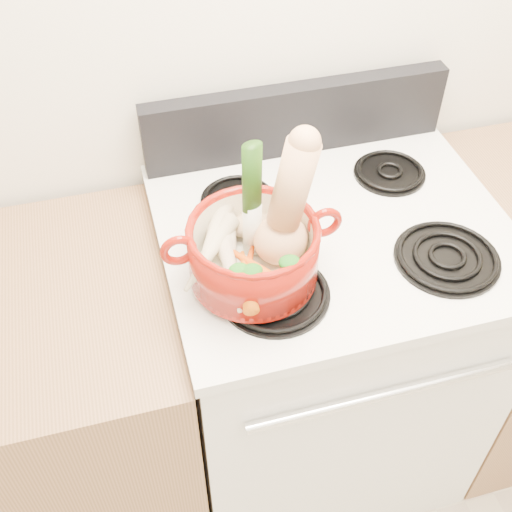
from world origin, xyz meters
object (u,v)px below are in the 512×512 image
object	(u,v)px
dutch_oven	(253,252)
leek	(252,199)
stove_body	(320,355)
squash	(287,204)

from	to	relation	value
dutch_oven	leek	world-z (taller)	leek
stove_body	leek	distance (m)	0.71
stove_body	dutch_oven	distance (m)	0.62
stove_body	dutch_oven	world-z (taller)	dutch_oven
dutch_oven	leek	bearing A→B (deg)	77.60
leek	stove_body	bearing A→B (deg)	-4.70
dutch_oven	squash	world-z (taller)	squash
stove_body	squash	bearing A→B (deg)	-146.72
dutch_oven	squash	xyz separation A→B (m)	(0.07, 0.01, 0.10)
squash	leek	xyz separation A→B (m)	(-0.06, 0.03, -0.00)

